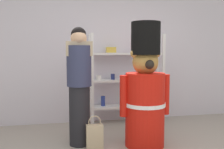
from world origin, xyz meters
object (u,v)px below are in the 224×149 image
at_px(teddy_bear_guard, 145,93).
at_px(person_shopper, 79,84).
at_px(shopping_bag, 95,136).
at_px(merchandise_shelf, 127,78).

distance_m(teddy_bear_guard, person_shopper, 0.92).
bearing_deg(person_shopper, shopping_bag, -47.92).
bearing_deg(merchandise_shelf, shopping_bag, -123.12).
distance_m(merchandise_shelf, teddy_bear_guard, 1.24).
bearing_deg(shopping_bag, teddy_bear_guard, -2.33).
relative_size(teddy_bear_guard, person_shopper, 1.04).
xyz_separation_m(merchandise_shelf, shopping_bag, (-0.79, -1.21, -0.66)).
relative_size(person_shopper, shopping_bag, 3.63).
xyz_separation_m(person_shopper, shopping_bag, (0.18, -0.20, -0.69)).
height_order(teddy_bear_guard, person_shopper, teddy_bear_guard).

